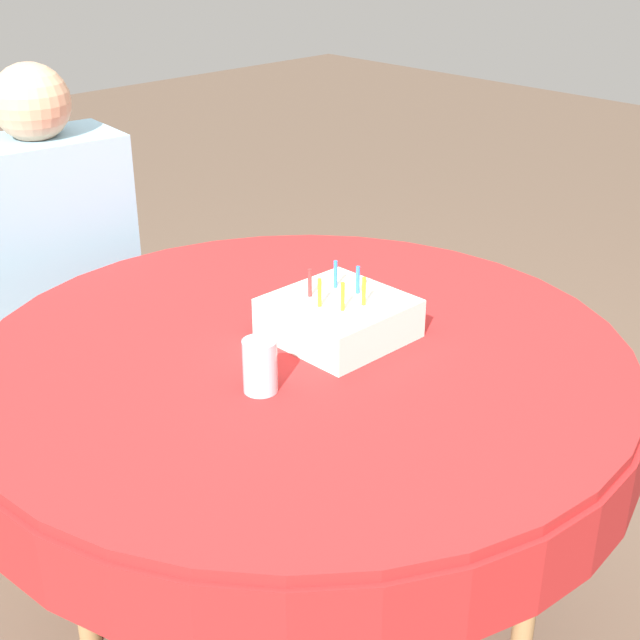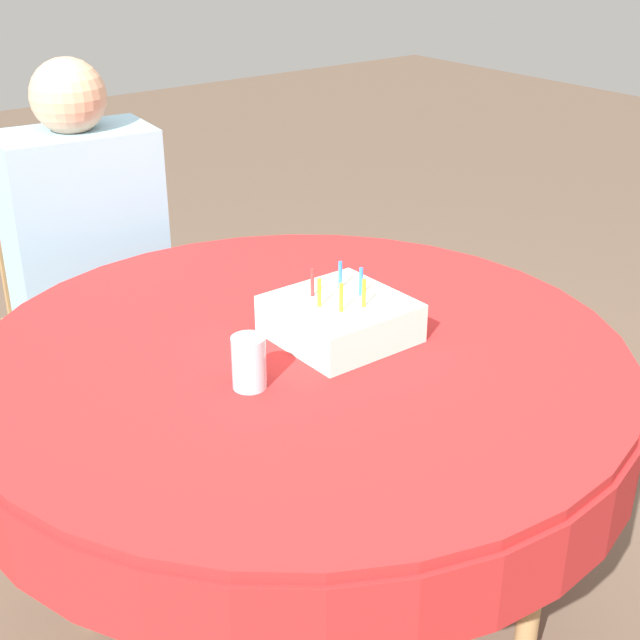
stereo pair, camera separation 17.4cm
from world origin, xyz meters
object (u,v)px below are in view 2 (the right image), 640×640
birthday_cake (340,319)px  drinking_glass (249,362)px  person (88,244)px  chair (87,309)px

birthday_cake → drinking_glass: (-0.25, -0.06, 0.01)m
person → birthday_cake: person is taller
birthday_cake → drinking_glass: 0.26m
person → birthday_cake: 0.92m
chair → birthday_cake: size_ratio=3.75×
chair → drinking_glass: bearing=-90.2°
chair → birthday_cake: (0.12, -1.00, 0.31)m
chair → person: person is taller
birthday_cake → drinking_glass: birthday_cake is taller
chair → drinking_glass: chair is taller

